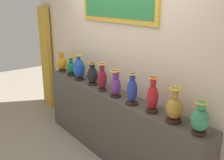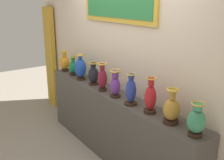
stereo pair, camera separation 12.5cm
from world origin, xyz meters
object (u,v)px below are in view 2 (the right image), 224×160
(vase_onyx, at_px, (93,75))
(vase_violet, at_px, (115,85))
(vase_amber, at_px, (65,62))
(vase_burgundy, at_px, (102,78))
(vase_sapphire, at_px, (81,68))
(vase_ochre, at_px, (172,109))
(vase_emerald, at_px, (73,67))
(vase_jade, at_px, (196,121))
(vase_cobalt, at_px, (131,91))
(vase_crimson, at_px, (150,98))

(vase_onyx, relative_size, vase_violet, 0.93)
(vase_onyx, bearing_deg, vase_amber, -178.84)
(vase_onyx, xyz_separation_m, vase_burgundy, (0.30, -0.04, 0.03))
(vase_sapphire, bearing_deg, vase_ochre, 0.80)
(vase_emerald, distance_m, vase_jade, 2.41)
(vase_ochre, bearing_deg, vase_jade, -2.66)
(vase_burgundy, bearing_deg, vase_jade, 0.71)
(vase_burgundy, relative_size, vase_ochre, 1.05)
(vase_jade, bearing_deg, vase_cobalt, -179.26)
(vase_emerald, relative_size, vase_cobalt, 0.82)
(vase_amber, xyz_separation_m, vase_burgundy, (1.21, -0.03, 0.02))
(vase_onyx, distance_m, vase_burgundy, 0.31)
(vase_ochre, bearing_deg, vase_violet, -178.32)
(vase_emerald, bearing_deg, vase_violet, -1.43)
(vase_emerald, xyz_separation_m, vase_ochre, (2.10, -0.00, 0.02))
(vase_amber, xyz_separation_m, vase_sapphire, (0.60, -0.02, 0.03))
(vase_sapphire, distance_m, vase_crimson, 1.51)
(vase_cobalt, relative_size, vase_crimson, 0.94)
(vase_amber, distance_m, vase_crimson, 2.11)
(vase_emerald, xyz_separation_m, vase_crimson, (1.81, -0.01, 0.05))
(vase_sapphire, relative_size, vase_jade, 1.23)
(vase_amber, bearing_deg, vase_crimson, 0.09)
(vase_sapphire, bearing_deg, vase_crimson, 0.84)
(vase_ochre, bearing_deg, vase_sapphire, -179.20)
(vase_sapphire, relative_size, vase_onyx, 1.20)
(vase_violet, relative_size, vase_ochre, 0.97)
(vase_amber, relative_size, vase_crimson, 0.86)
(vase_onyx, bearing_deg, vase_jade, -0.84)
(vase_crimson, bearing_deg, vase_ochre, 0.61)
(vase_onyx, xyz_separation_m, vase_ochre, (1.50, -0.01, -0.00))
(vase_cobalt, bearing_deg, vase_burgundy, -179.34)
(vase_crimson, bearing_deg, vase_emerald, 179.80)
(vase_crimson, bearing_deg, vase_violet, -177.79)
(vase_emerald, distance_m, vase_ochre, 2.10)
(vase_emerald, bearing_deg, vase_onyx, 0.84)
(vase_sapphire, xyz_separation_m, vase_ochre, (1.81, 0.03, -0.03))
(vase_onyx, bearing_deg, vase_burgundy, -8.44)
(vase_burgundy, distance_m, vase_violet, 0.29)
(vase_amber, distance_m, vase_sapphire, 0.60)
(vase_violet, xyz_separation_m, vase_cobalt, (0.31, 0.00, 0.01))
(vase_cobalt, distance_m, vase_crimson, 0.30)
(vase_onyx, relative_size, vase_burgundy, 0.85)
(vase_emerald, bearing_deg, vase_burgundy, -2.25)
(vase_burgundy, bearing_deg, vase_amber, 178.76)
(vase_onyx, height_order, vase_violet, vase_violet)
(vase_burgundy, distance_m, vase_ochre, 1.19)
(vase_violet, distance_m, vase_ochre, 0.91)
(vase_ochre, distance_m, vase_jade, 0.31)
(vase_crimson, distance_m, vase_jade, 0.61)
(vase_onyx, height_order, vase_cobalt, vase_cobalt)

